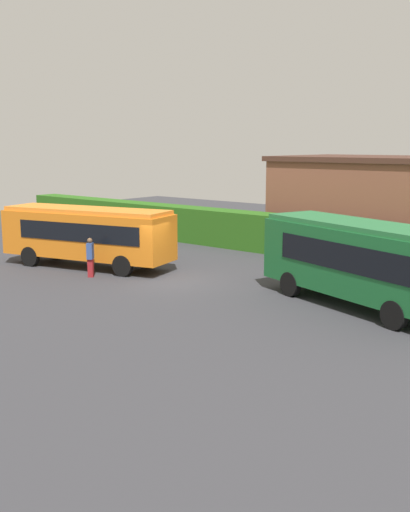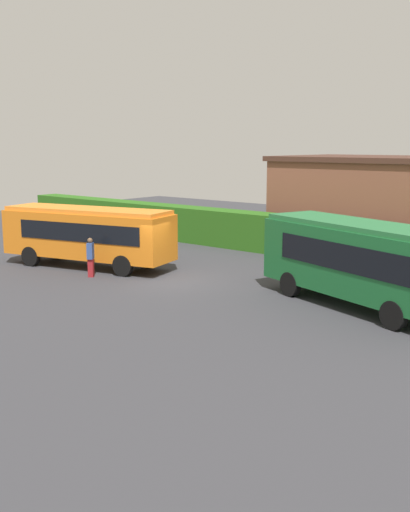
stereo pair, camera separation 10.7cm
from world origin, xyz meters
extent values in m
plane|color=#38383D|center=(0.00, 0.00, 0.00)|extent=(64.00, 64.00, 0.00)
cube|color=orange|center=(-5.29, -0.25, 1.66)|extent=(9.23, 4.48, 2.22)
cube|color=orange|center=(-5.29, -0.25, 2.87)|extent=(8.92, 4.23, 0.20)
cube|color=black|center=(-4.71, -1.33, 1.92)|extent=(6.75, 1.75, 0.89)
cube|color=black|center=(-5.29, 0.98, 1.92)|extent=(6.75, 1.75, 0.89)
cube|color=black|center=(-9.63, -1.35, 1.92)|extent=(0.52, 1.88, 0.93)
cube|color=silver|center=(-9.63, -1.35, 2.59)|extent=(0.36, 1.27, 0.28)
cylinder|color=black|center=(-7.71, -1.98, 0.50)|extent=(1.04, 0.52, 1.00)
cylinder|color=black|center=(-8.24, 0.11, 0.50)|extent=(1.04, 0.52, 1.00)
cylinder|color=black|center=(-2.34, -0.62, 0.50)|extent=(1.04, 0.52, 1.00)
cylinder|color=black|center=(-2.88, 1.48, 0.50)|extent=(1.04, 0.52, 1.00)
sphere|color=silver|center=(-9.48, -1.99, 0.90)|extent=(0.22, 0.22, 0.22)
sphere|color=silver|center=(-9.80, -0.73, 0.90)|extent=(0.22, 0.22, 0.22)
cube|color=#19602D|center=(8.56, 1.48, 1.79)|extent=(8.98, 5.08, 2.47)
cube|color=#27723C|center=(8.56, 1.48, 3.12)|extent=(8.67, 4.80, 0.20)
cube|color=black|center=(8.45, 0.17, 2.08)|extent=(6.40, 2.13, 0.99)
cube|color=black|center=(9.24, 2.60, 2.08)|extent=(6.40, 2.13, 0.99)
cube|color=black|center=(4.45, 2.82, 2.08)|extent=(0.68, 1.98, 1.04)
cube|color=silver|center=(4.45, 2.82, 2.84)|extent=(0.47, 1.33, 0.28)
cylinder|color=black|center=(5.66, 1.20, 0.50)|extent=(1.04, 0.58, 1.00)
cylinder|color=black|center=(6.38, 3.41, 0.50)|extent=(1.04, 0.58, 1.00)
cylinder|color=black|center=(10.74, -0.45, 0.50)|extent=(1.04, 0.58, 1.00)
sphere|color=silver|center=(4.22, 2.17, 0.90)|extent=(0.22, 0.22, 0.22)
sphere|color=silver|center=(4.65, 3.49, 0.90)|extent=(0.22, 0.22, 0.22)
cube|color=maroon|center=(-3.38, -1.67, 0.43)|extent=(0.34, 0.34, 0.85)
cube|color=#334C8C|center=(-3.38, -1.67, 1.23)|extent=(0.44, 0.47, 0.75)
sphere|color=brown|center=(-3.38, -1.67, 1.72)|extent=(0.23, 0.23, 0.23)
cube|color=#2B6319|center=(0.00, 9.24, 1.08)|extent=(44.00, 1.70, 2.16)
cube|color=brown|center=(3.16, 15.12, 2.53)|extent=(11.30, 7.71, 5.06)
cube|color=#4C2D23|center=(3.16, 15.12, 5.21)|extent=(11.75, 8.01, 0.30)
camera|label=1|loc=(18.50, -19.49, 6.13)|focal=42.85mm
camera|label=2|loc=(18.58, -19.42, 6.13)|focal=42.85mm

